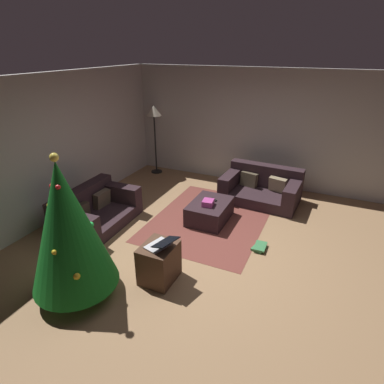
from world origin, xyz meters
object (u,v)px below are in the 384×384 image
side_table (159,263)px  corner_lamp (154,116)px  ottoman (210,211)px  christmas_tree (67,227)px  tv_remote (213,200)px  book_stack (259,247)px  couch_left (94,211)px  laptop (161,244)px  gift_box (208,203)px  couch_right (262,188)px

side_table → corner_lamp: size_ratio=0.32×
ottoman → christmas_tree: 2.82m
tv_remote → side_table: (-1.98, 0.04, -0.10)m
side_table → book_stack: side_table is taller
christmas_tree → corner_lamp: christmas_tree is taller
ottoman → book_stack: size_ratio=3.05×
book_stack → couch_left: bearing=98.7°
side_table → book_stack: size_ratio=1.85×
laptop → corner_lamp: (3.64, 2.22, 0.85)m
gift_box → book_stack: size_ratio=0.73×
corner_lamp → tv_remote: bearing=-126.8°
ottoman → gift_box: 0.26m
laptop → book_stack: bearing=-38.9°
laptop → couch_right: bearing=-11.3°
couch_right → gift_box: bearing=67.8°
side_table → corner_lamp: bearing=30.9°
book_stack → corner_lamp: bearing=54.6°
couch_left → gift_box: bearing=113.5°
couch_left → couch_right: bearing=130.4°
gift_box → christmas_tree: size_ratio=0.11×
couch_right → tv_remote: 1.34m
couch_left → tv_remote: 2.20m
couch_left → ottoman: (1.01, -1.86, -0.09)m
side_table → tv_remote: bearing=-1.1°
side_table → couch_left: bearing=65.4°
ottoman → gift_box: size_ratio=4.17×
couch_right → side_table: 3.22m
ottoman → christmas_tree: size_ratio=0.46×
tv_remote → book_stack: size_ratio=0.54×
laptop → corner_lamp: corner_lamp is taller
laptop → book_stack: size_ratio=1.51×
christmas_tree → couch_right: bearing=-21.5°
gift_box → corner_lamp: (1.89, 2.20, 1.03)m
side_table → book_stack: (1.29, -1.11, -0.24)m
tv_remote → laptop: bearing=-150.6°
couch_left → tv_remote: couch_left is taller
ottoman → book_stack: bearing=-117.2°
ottoman → book_stack: (-0.56, -1.09, -0.15)m
couch_right → laptop: 3.24m
gift_box → couch_left: bearing=115.4°
couch_right → couch_left: bearing=45.2°
book_stack → couch_right: bearing=12.8°
couch_right → tv_remote: size_ratio=10.02×
laptop → tv_remote: bearing=0.4°
christmas_tree → side_table: bearing=-49.6°
laptop → couch_left: bearing=65.6°
tv_remote → couch_right: bearing=-0.1°
book_stack → tv_remote: bearing=57.5°
couch_left → ottoman: bearing=116.6°
corner_lamp → couch_left: bearing=-173.3°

